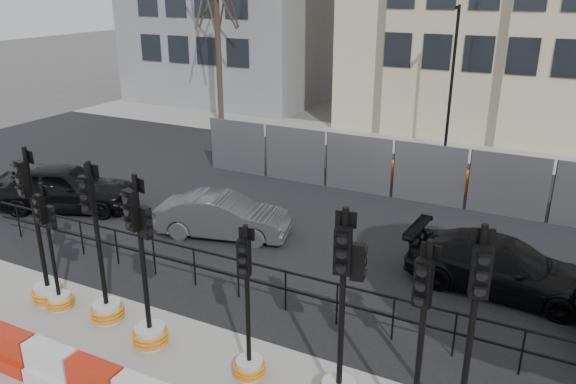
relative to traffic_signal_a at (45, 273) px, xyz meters
The scene contains 15 objects.
ground 5.06m from the traffic_signal_a, 10.26° to the left, with size 120.00×120.00×0.00m, color #51514C.
road 9.33m from the traffic_signal_a, 58.05° to the left, with size 40.00×14.00×0.03m, color black.
sidewalk_far 17.61m from the traffic_signal_a, 73.76° to the left, with size 40.00×4.00×0.02m, color gray.
kerb_railing 5.35m from the traffic_signal_a, 23.02° to the left, with size 18.00×0.04×1.00m.
heras_fencing 12.07m from the traffic_signal_a, 62.97° to the left, with size 14.33×1.72×2.00m.
lamp_post_far 16.95m from the traffic_signal_a, 71.14° to the left, with size 0.12×0.56×6.00m.
traffic_signal_a is the anchor object (origin of this frame).
traffic_signal_b 0.44m from the traffic_signal_a, ahead, with size 0.58×0.58×2.95m.
traffic_signal_c 1.70m from the traffic_signal_a, ahead, with size 0.70×0.70×3.57m.
traffic_signal_d 3.12m from the traffic_signal_a, ahead, with size 0.71×0.71×3.60m.
traffic_signal_e 5.33m from the traffic_signal_a, ahead, with size 0.60×0.60×3.03m.
traffic_signal_f 7.06m from the traffic_signal_a, ahead, with size 0.72×0.72×3.63m.
car_a 5.82m from the traffic_signal_a, 133.06° to the left, with size 4.72×3.29×1.49m, color black.
car_b 5.05m from the traffic_signal_a, 71.90° to the left, with size 3.94×2.21×1.23m, color #414145.
car_c 10.34m from the traffic_signal_a, 29.78° to the left, with size 4.49×2.08×1.27m, color black.
Camera 1 is at (4.84, -8.27, 6.76)m, focal length 35.00 mm.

